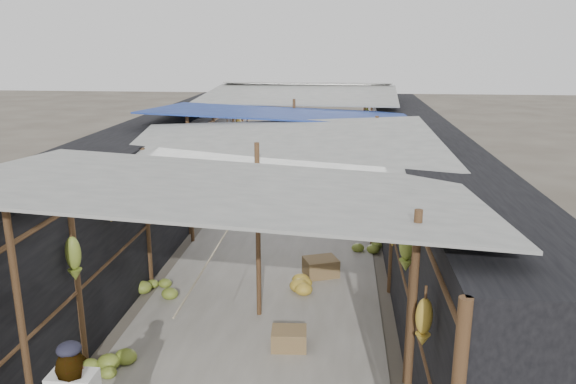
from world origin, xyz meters
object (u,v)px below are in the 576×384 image
(crate_near, at_px, (321,267))
(black_basin, at_px, (364,223))
(shopper_blue, at_px, (270,167))
(vendor_seated, at_px, (340,178))

(crate_near, height_order, black_basin, crate_near)
(shopper_blue, distance_m, vendor_seated, 1.89)
(crate_near, relative_size, vendor_seated, 0.64)
(shopper_blue, bearing_deg, crate_near, -94.49)
(crate_near, distance_m, shopper_blue, 5.58)
(shopper_blue, height_order, vendor_seated, shopper_blue)
(crate_near, relative_size, shopper_blue, 0.37)
(shopper_blue, relative_size, vendor_seated, 1.71)
(crate_near, xyz_separation_m, vendor_seated, (0.29, 5.54, 0.27))
(shopper_blue, xyz_separation_m, vendor_seated, (1.85, 0.21, -0.30))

